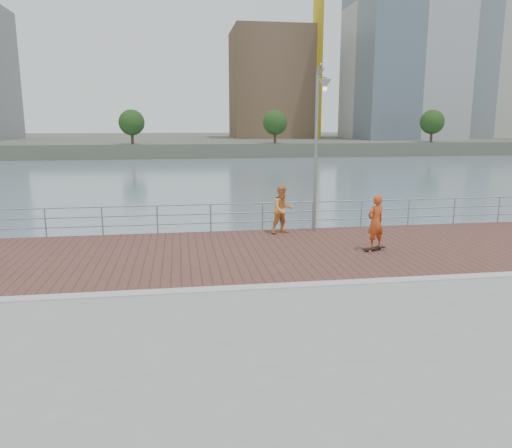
{
  "coord_description": "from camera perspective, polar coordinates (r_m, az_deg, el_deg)",
  "views": [
    {
      "loc": [
        -2.19,
        -12.2,
        4.24
      ],
      "look_at": [
        0.0,
        2.0,
        1.3
      ],
      "focal_mm": 35.0,
      "sensor_mm": 36.0,
      "label": 1
    }
  ],
  "objects": [
    {
      "name": "shoreline_trees",
      "position": [
        91.72,
        4.82,
        11.6
      ],
      "size": [
        169.42,
        5.12,
        6.82
      ],
      "color": "#473323",
      "rests_on": "far_shore"
    },
    {
      "name": "water",
      "position": [
        13.88,
        1.3,
        -15.16
      ],
      "size": [
        400.0,
        400.0,
        0.0
      ],
      "primitive_type": "plane",
      "color": "slate",
      "rests_on": "ground"
    },
    {
      "name": "bystander",
      "position": [
        19.15,
        3.07,
        1.67
      ],
      "size": [
        1.08,
        0.95,
        1.86
      ],
      "primitive_type": "imported",
      "rotation": [
        0.0,
        0.0,
        0.31
      ],
      "color": "#E78D44",
      "rests_on": "brick_lane"
    },
    {
      "name": "curb",
      "position": [
        13.09,
        1.34,
        -7.2
      ],
      "size": [
        40.0,
        0.4,
        0.06
      ],
      "primitive_type": "cube",
      "color": "#B7B5AD",
      "rests_on": "seawall"
    },
    {
      "name": "skateboard",
      "position": [
        17.19,
        13.37,
        -2.71
      ],
      "size": [
        0.85,
        0.49,
        0.1
      ],
      "rotation": [
        0.0,
        0.0,
        0.36
      ],
      "color": "black",
      "rests_on": "brick_lane"
    },
    {
      "name": "seawall",
      "position": [
        9.17,
        7.28,
        -23.4
      ],
      "size": [
        40.0,
        24.0,
        2.0
      ],
      "primitive_type": "cube",
      "color": "gray",
      "rests_on": "ground"
    },
    {
      "name": "brick_lane",
      "position": [
        16.5,
        -0.85,
        -3.29
      ],
      "size": [
        40.0,
        6.8,
        0.02
      ],
      "primitive_type": "cube",
      "color": "brown",
      "rests_on": "seawall"
    },
    {
      "name": "skateboarder",
      "position": [
        16.99,
        13.51,
        0.24
      ],
      "size": [
        0.76,
        0.63,
        1.79
      ],
      "primitive_type": "imported",
      "rotation": [
        0.0,
        0.0,
        3.5
      ],
      "color": "#C14519",
      "rests_on": "skateboard"
    },
    {
      "name": "guardrail",
      "position": [
        19.64,
        -2.22,
        1.15
      ],
      "size": [
        39.06,
        0.06,
        1.13
      ],
      "color": "#8C9EA8",
      "rests_on": "brick_lane"
    },
    {
      "name": "far_shore",
      "position": [
        134.81,
        -7.93,
        9.35
      ],
      "size": [
        320.0,
        95.0,
        2.5
      ],
      "primitive_type": "cube",
      "color": "#4C5142",
      "rests_on": "ground"
    },
    {
      "name": "skyline",
      "position": [
        122.47,
        7.0,
        21.28
      ],
      "size": [
        233.0,
        41.0,
        72.07
      ],
      "color": "#ADA38E",
      "rests_on": "far_shore"
    },
    {
      "name": "street_lamp",
      "position": [
        18.98,
        7.3,
        11.63
      ],
      "size": [
        0.44,
        1.28,
        6.04
      ],
      "color": "gray",
      "rests_on": "brick_lane"
    }
  ]
}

